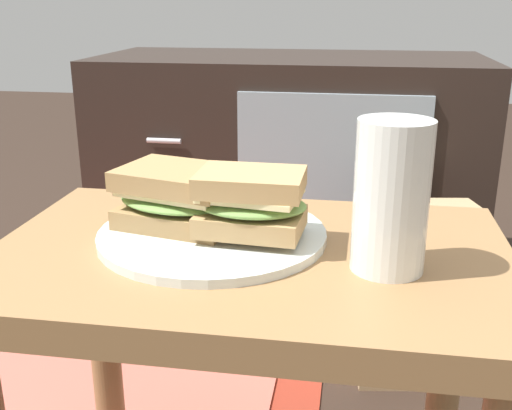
{
  "coord_description": "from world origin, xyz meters",
  "views": [
    {
      "loc": [
        0.1,
        -0.6,
        0.72
      ],
      "look_at": [
        0.01,
        0.0,
        0.51
      ],
      "focal_mm": 42.67,
      "sensor_mm": 36.0,
      "label": 1
    }
  ],
  "objects_px": {
    "sandwich_front": "(179,197)",
    "beer_glass": "(391,200)",
    "plate": "(212,234)",
    "paper_bag": "(415,293)",
    "tv_cabinet": "(289,168)",
    "sandwich_back": "(246,202)"
  },
  "relations": [
    {
      "from": "sandwich_front",
      "to": "beer_glass",
      "type": "relative_size",
      "value": 1.04
    },
    {
      "from": "plate",
      "to": "paper_bag",
      "type": "height_order",
      "value": "plate"
    },
    {
      "from": "tv_cabinet",
      "to": "plate",
      "type": "relative_size",
      "value": 3.76
    },
    {
      "from": "sandwich_front",
      "to": "tv_cabinet",
      "type": "bearing_deg",
      "value": 88.25
    },
    {
      "from": "beer_glass",
      "to": "sandwich_back",
      "type": "bearing_deg",
      "value": 166.35
    },
    {
      "from": "tv_cabinet",
      "to": "sandwich_front",
      "type": "bearing_deg",
      "value": -91.75
    },
    {
      "from": "beer_glass",
      "to": "paper_bag",
      "type": "xyz_separation_m",
      "value": [
        0.09,
        0.53,
        -0.36
      ]
    },
    {
      "from": "sandwich_back",
      "to": "plate",
      "type": "bearing_deg",
      "value": 161.59
    },
    {
      "from": "plate",
      "to": "beer_glass",
      "type": "bearing_deg",
      "value": -14.71
    },
    {
      "from": "plate",
      "to": "sandwich_back",
      "type": "xyz_separation_m",
      "value": [
        0.04,
        -0.01,
        0.05
      ]
    },
    {
      "from": "beer_glass",
      "to": "tv_cabinet",
      "type": "bearing_deg",
      "value": 101.76
    },
    {
      "from": "tv_cabinet",
      "to": "beer_glass",
      "type": "height_order",
      "value": "beer_glass"
    },
    {
      "from": "plate",
      "to": "sandwich_back",
      "type": "relative_size",
      "value": 2.02
    },
    {
      "from": "tv_cabinet",
      "to": "beer_glass",
      "type": "xyz_separation_m",
      "value": [
        0.2,
        -0.98,
        0.24
      ]
    },
    {
      "from": "tv_cabinet",
      "to": "sandwich_back",
      "type": "relative_size",
      "value": 7.6
    },
    {
      "from": "sandwich_back",
      "to": "beer_glass",
      "type": "bearing_deg",
      "value": -13.65
    },
    {
      "from": "beer_glass",
      "to": "paper_bag",
      "type": "height_order",
      "value": "beer_glass"
    },
    {
      "from": "sandwich_front",
      "to": "paper_bag",
      "type": "bearing_deg",
      "value": 54.96
    },
    {
      "from": "plate",
      "to": "paper_bag",
      "type": "distance_m",
      "value": 0.63
    },
    {
      "from": "beer_glass",
      "to": "paper_bag",
      "type": "distance_m",
      "value": 0.64
    },
    {
      "from": "plate",
      "to": "sandwich_front",
      "type": "height_order",
      "value": "sandwich_front"
    },
    {
      "from": "paper_bag",
      "to": "beer_glass",
      "type": "bearing_deg",
      "value": -100.13
    }
  ]
}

